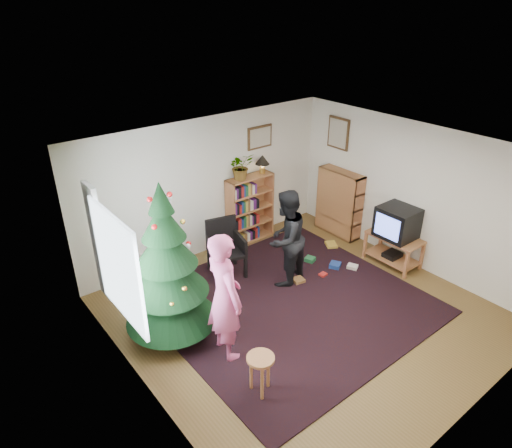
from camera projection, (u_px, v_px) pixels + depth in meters
floor at (303, 313)px, 6.90m from camera, size 5.00×5.00×0.00m
ceiling at (312, 155)px, 5.76m from camera, size 5.00×5.00×0.00m
wall_back at (208, 187)px, 8.07m from camera, size 5.00×0.02×2.50m
wall_front at (481, 336)px, 4.59m from camera, size 5.00×0.02×2.50m
wall_left at (142, 311)px, 4.94m from camera, size 0.02×5.00×2.50m
wall_right at (413, 196)px, 7.71m from camera, size 0.02×5.00×2.50m
rug at (290, 303)px, 7.10m from camera, size 3.80×3.60×0.02m
window_pane at (118, 267)px, 5.26m from camera, size 0.04×1.20×1.40m
curtain at (98, 243)px, 5.77m from camera, size 0.06×0.35×1.60m
picture_back at (260, 137)px, 8.37m from camera, size 0.55×0.03×0.42m
picture_right at (338, 133)px, 8.60m from camera, size 0.03×0.50×0.60m
christmas_tree at (168, 276)px, 6.07m from camera, size 1.27×1.27×2.31m
bookshelf_back at (250, 208)px, 8.67m from camera, size 0.95×0.30×1.30m
bookshelf_right at (339, 202)px, 8.91m from camera, size 0.30×0.95×1.30m
tv_stand at (393, 247)px, 8.01m from camera, size 0.52×0.93×0.55m
crt_tv at (397, 222)px, 7.79m from camera, size 0.57×0.61×0.54m
armchair at (223, 245)px, 7.67m from camera, size 0.65×0.66×0.98m
stool at (261, 365)px, 5.35m from camera, size 0.33×0.33×0.56m
person_standing at (225, 297)px, 5.76m from camera, size 0.50×0.70×1.80m
person_by_chair at (286, 239)px, 7.28m from camera, size 0.94×0.82×1.63m
potted_plant at (241, 166)px, 8.16m from camera, size 0.49×0.44×0.49m
table_lamp at (262, 161)px, 8.44m from camera, size 0.27×0.27×0.35m
floor_clutter at (325, 265)px, 8.03m from camera, size 1.52×0.98×0.08m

